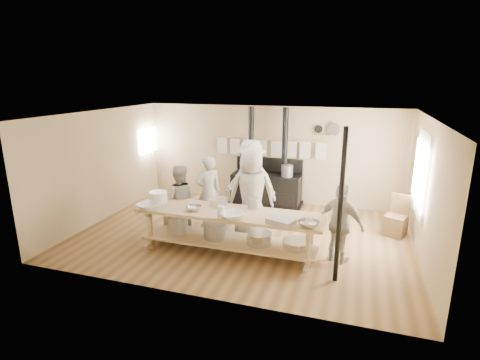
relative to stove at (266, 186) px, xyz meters
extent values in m
plane|color=brown|center=(0.01, -2.12, -0.52)|extent=(7.00, 7.00, 0.00)
plane|color=tan|center=(0.01, 0.38, 0.78)|extent=(7.00, 0.00, 7.00)
plane|color=tan|center=(0.01, -4.62, 0.78)|extent=(7.00, 0.00, 7.00)
plane|color=tan|center=(-3.49, -2.12, 0.78)|extent=(0.00, 5.00, 5.00)
plane|color=tan|center=(3.51, -2.12, 0.78)|extent=(0.00, 5.00, 5.00)
plane|color=#C1B48F|center=(0.01, -2.12, 2.08)|extent=(7.00, 7.00, 0.00)
cube|color=beige|center=(3.48, -1.52, 0.98)|extent=(0.06, 1.35, 1.65)
plane|color=white|center=(3.44, -1.52, 0.98)|extent=(0.00, 1.50, 1.50)
cube|color=beige|center=(3.43, -1.52, 0.98)|extent=(0.02, 0.03, 1.50)
plane|color=white|center=(-3.44, -0.12, 1.08)|extent=(0.00, 0.90, 0.90)
cube|color=black|center=(0.01, -0.02, -0.10)|extent=(1.80, 0.70, 0.85)
cube|color=black|center=(0.01, -0.02, -0.47)|extent=(1.90, 0.75, 0.10)
cube|color=black|center=(0.01, 0.28, 0.53)|extent=(1.80, 0.12, 0.35)
cylinder|color=black|center=(-0.44, 0.03, 1.20)|extent=(0.15, 0.15, 1.75)
cylinder|color=black|center=(0.46, 0.03, 1.20)|extent=(0.15, 0.15, 1.75)
cylinder|color=#B2B2B7|center=(-0.54, -0.02, 0.50)|extent=(0.36, 0.36, 0.34)
cylinder|color=gray|center=(0.56, -0.07, 0.48)|extent=(0.30, 0.30, 0.30)
cylinder|color=tan|center=(0.01, 0.28, 1.20)|extent=(3.00, 0.04, 0.04)
cube|color=white|center=(-1.34, 0.28, 0.98)|extent=(0.28, 0.01, 0.46)
cube|color=white|center=(-0.96, 0.28, 0.98)|extent=(0.28, 0.01, 0.46)
cube|color=white|center=(-0.57, 0.28, 0.98)|extent=(0.28, 0.01, 0.46)
cube|color=white|center=(-0.19, 0.28, 0.98)|extent=(0.28, 0.01, 0.46)
cube|color=white|center=(0.20, 0.28, 0.98)|extent=(0.28, 0.01, 0.46)
cube|color=white|center=(0.59, 0.28, 0.98)|extent=(0.28, 0.01, 0.46)
cube|color=white|center=(0.97, 0.28, 0.98)|extent=(0.28, 0.01, 0.46)
cube|color=white|center=(1.36, 0.28, 0.98)|extent=(0.28, 0.01, 0.46)
cube|color=tan|center=(1.41, 0.30, 1.38)|extent=(0.50, 0.14, 0.03)
cylinder|color=black|center=(1.26, 0.32, 1.53)|extent=(0.20, 0.04, 0.20)
cylinder|color=silver|center=(1.63, 0.32, 1.53)|extent=(0.32, 0.03, 0.32)
cube|color=tan|center=(0.01, -3.02, 0.30)|extent=(3.60, 0.90, 0.06)
cube|color=tan|center=(0.01, -3.02, -0.27)|extent=(3.40, 0.80, 0.04)
cube|color=tan|center=(0.01, -3.02, -0.32)|extent=(3.30, 0.06, 0.06)
cube|color=tan|center=(-1.54, -3.32, -0.10)|extent=(0.07, 0.07, 0.85)
cube|color=tan|center=(-1.54, -2.72, -0.10)|extent=(0.07, 0.07, 0.85)
cube|color=tan|center=(1.56, -3.32, -0.10)|extent=(0.07, 0.07, 0.85)
cube|color=tan|center=(1.56, -2.72, -0.10)|extent=(0.07, 0.07, 0.85)
cylinder|color=#B2B2B7|center=(-1.09, -3.02, -0.06)|extent=(0.40, 0.40, 0.38)
cylinder|color=gray|center=(-0.29, -3.02, -0.10)|extent=(0.44, 0.44, 0.30)
cylinder|color=silver|center=(0.61, -3.02, -0.14)|extent=(0.48, 0.48, 0.22)
cylinder|color=silver|center=(1.31, -3.02, -0.18)|extent=(0.52, 0.52, 0.14)
cylinder|color=black|center=(2.06, -3.47, 0.78)|extent=(0.08, 0.08, 2.60)
imported|color=#A9A696|center=(-0.91, -1.83, 0.30)|extent=(0.70, 0.69, 1.63)
imported|color=#A9A696|center=(-1.31, -2.48, 0.25)|extent=(0.90, 0.80, 1.54)
imported|color=#A9A696|center=(0.23, -2.24, 0.47)|extent=(1.13, 0.93, 1.97)
imported|color=#A9A696|center=(2.06, -2.76, 0.24)|extent=(0.96, 0.71, 1.51)
imported|color=#A9A696|center=(-0.05, -1.32, 0.46)|extent=(1.35, 0.89, 1.96)
cube|color=brown|center=(3.16, -1.13, -0.30)|extent=(0.54, 0.54, 0.44)
cube|color=brown|center=(3.23, -0.96, 0.12)|extent=(0.40, 0.20, 0.49)
imported|color=white|center=(-1.54, -3.35, 0.38)|extent=(0.57, 0.57, 0.11)
imported|color=silver|center=(-0.66, -3.17, 0.38)|extent=(0.42, 0.42, 0.09)
imported|color=white|center=(0.17, -3.34, 0.38)|extent=(0.64, 0.64, 0.11)
imported|color=silver|center=(1.56, -3.35, 0.39)|extent=(0.51, 0.51, 0.11)
cube|color=#B2B2B7|center=(1.08, -3.35, 0.38)|extent=(0.54, 0.44, 0.10)
cylinder|color=silver|center=(-0.33, -2.69, 0.39)|extent=(0.48, 0.48, 0.12)
cylinder|color=gray|center=(0.39, -2.69, 0.43)|extent=(0.28, 0.28, 0.21)
cylinder|color=white|center=(-1.54, -2.95, 0.44)|extent=(0.40, 0.40, 0.23)
cylinder|color=white|center=(-0.03, -3.35, 0.44)|extent=(0.16, 0.16, 0.21)
camera|label=1|loc=(2.25, -9.34, 2.78)|focal=28.00mm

